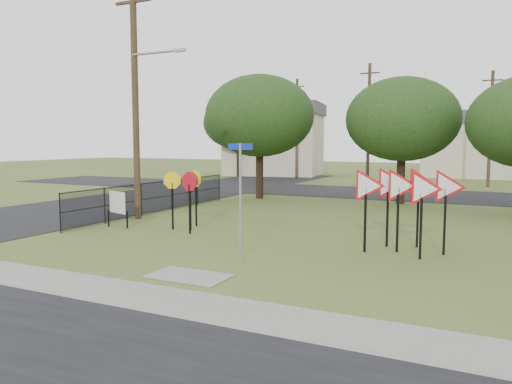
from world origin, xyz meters
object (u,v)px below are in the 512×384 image
Objects in this scene: stop_sign_cluster at (187,186)px; yield_sign_cluster at (406,190)px; street_name_sign at (240,195)px; info_board at (117,204)px.

yield_sign_cluster is (8.14, -0.31, 0.23)m from stop_sign_cluster.
stop_sign_cluster is 0.67× the size of yield_sign_cluster.
street_name_sign is 5.60m from stop_sign_cluster.
street_name_sign is at bearing -22.24° from info_board.
yield_sign_cluster reaches higher than info_board.
info_board is (-6.99, 2.86, -0.93)m from street_name_sign.
street_name_sign is at bearing -139.46° from yield_sign_cluster.
street_name_sign is 0.99× the size of yield_sign_cluster.
yield_sign_cluster is at bearing -2.21° from stop_sign_cluster.
info_board is at bearing 157.76° from street_name_sign.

